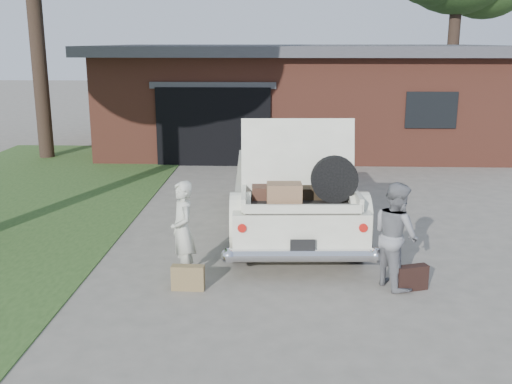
{
  "coord_description": "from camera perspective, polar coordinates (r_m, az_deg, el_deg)",
  "views": [
    {
      "loc": [
        0.38,
        -8.63,
        3.44
      ],
      "look_at": [
        0.0,
        0.6,
        1.1
      ],
      "focal_mm": 42.0,
      "sensor_mm": 36.0,
      "label": 1
    }
  ],
  "objects": [
    {
      "name": "woman_left",
      "position": [
        8.83,
        -7.0,
        -3.69
      ],
      "size": [
        0.55,
        0.64,
        1.48
      ],
      "primitive_type": "imported",
      "rotation": [
        0.0,
        0.0,
        -1.14
      ],
      "color": "beige",
      "rests_on": "ground"
    },
    {
      "name": "house",
      "position": [
        20.19,
        4.12,
        9.15
      ],
      "size": [
        12.8,
        7.8,
        3.3
      ],
      "color": "brown",
      "rests_on": "ground"
    },
    {
      "name": "suitcase_left",
      "position": [
        8.62,
        -6.49,
        -8.11
      ],
      "size": [
        0.47,
        0.16,
        0.36
      ],
      "primitive_type": "cube",
      "rotation": [
        0.0,
        0.0,
        -0.03
      ],
      "color": "olive",
      "rests_on": "ground"
    },
    {
      "name": "suitcase_right",
      "position": [
        8.84,
        14.59,
        -7.91
      ],
      "size": [
        0.49,
        0.29,
        0.36
      ],
      "primitive_type": "cube",
      "rotation": [
        0.0,
        0.0,
        0.32
      ],
      "color": "black",
      "rests_on": "ground"
    },
    {
      "name": "ground",
      "position": [
        9.3,
        -0.15,
        -7.5
      ],
      "size": [
        90.0,
        90.0,
        0.0
      ],
      "primitive_type": "plane",
      "color": "gray",
      "rests_on": "ground"
    },
    {
      "name": "sedan",
      "position": [
        11.17,
        3.35,
        0.53
      ],
      "size": [
        2.38,
        5.56,
        2.25
      ],
      "rotation": [
        0.0,
        0.0,
        0.05
      ],
      "color": "white",
      "rests_on": "ground"
    },
    {
      "name": "woman_right",
      "position": [
        8.73,
        13.17,
        -4.01
      ],
      "size": [
        0.83,
        0.92,
        1.53
      ],
      "primitive_type": "imported",
      "rotation": [
        0.0,
        0.0,
        1.99
      ],
      "color": "gray",
      "rests_on": "ground"
    }
  ]
}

